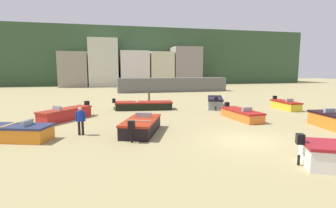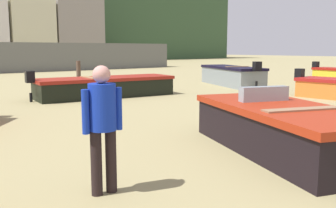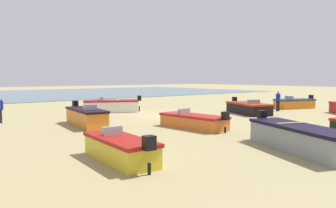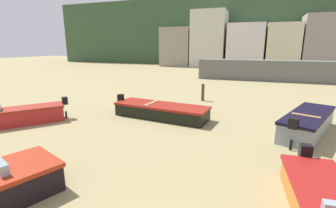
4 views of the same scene
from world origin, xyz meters
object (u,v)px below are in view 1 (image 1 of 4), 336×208
Objects in this scene: boat_red_5 at (66,114)px; boat_grey_7 at (215,102)px; beach_walker_foreground at (81,119)px; boat_orange_2 at (17,132)px; mooring_post_near_water at (149,97)px; boat_yellow_1 at (285,105)px; boat_black_3 at (141,126)px; boat_orange_4 at (241,114)px; boat_black_6 at (144,105)px.

boat_grey_7 is at bearing -126.62° from boat_red_5.
boat_red_5 is 2.54× the size of beach_walker_foreground.
mooring_post_near_water is at bearing 164.38° from boat_orange_2.
mooring_post_near_water is at bearing -92.99° from boat_red_5.
boat_yellow_1 is 15.56m from boat_black_3.
boat_orange_4 is at bearing -74.04° from boat_grey_7.
boat_black_3 is 3.48× the size of mooring_post_near_water.
mooring_post_near_water is at bearing 172.27° from boat_black_6.
boat_black_3 is 1.04× the size of boat_red_5.
beach_walker_foreground is (-17.83, -5.60, 0.54)m from boat_yellow_1.
boat_black_3 is at bearing -2.04° from boat_black_6.
boat_yellow_1 reaches higher than boat_black_6.
boat_black_6 is 5.18m from mooring_post_near_water.
beach_walker_foreground is (1.55, -4.94, 0.51)m from boat_red_5.
boat_orange_2 is 0.68× the size of boat_black_6.
beach_walker_foreground is at bearing -163.88° from boat_black_3.
boat_yellow_1 is 0.75× the size of boat_grey_7.
beach_walker_foreground is (3.19, 0.40, 0.52)m from boat_orange_2.
boat_black_3 is 0.87× the size of boat_grey_7.
boat_yellow_1 is 0.85× the size of boat_orange_4.
boat_orange_4 is (7.87, 2.40, -0.05)m from boat_black_3.
beach_walker_foreground is at bearing 115.25° from boat_orange_2.
boat_orange_4 is at bearing 38.02° from boat_black_3.
boat_orange_2 reaches higher than boat_yellow_1.
boat_grey_7 is 14.67m from beach_walker_foreground.
boat_red_5 reaches higher than boat_black_6.
boat_black_3 is 7.22m from boat_red_5.
beach_walker_foreground reaches higher than boat_red_5.
boat_yellow_1 is 0.86× the size of boat_black_3.
mooring_post_near_water reaches higher than boat_orange_2.
boat_orange_2 reaches higher than boat_black_6.
beach_walker_foreground reaches higher than boat_orange_2.
beach_walker_foreground is at bearing -122.76° from boat_grey_7.
boat_black_3 is 3.48m from beach_walker_foreground.
mooring_post_near_water is (9.28, 13.93, 0.18)m from boat_orange_2.
boat_grey_7 is 3.02× the size of beach_walker_foreground.
boat_yellow_1 is at bearing -4.20° from boat_grey_7.
boat_orange_4 is 13.15m from boat_red_5.
beach_walker_foreground is (-4.80, -8.52, 0.57)m from boat_black_6.
boat_black_6 is 9.79m from beach_walker_foreground.
beach_walker_foreground is (-3.43, 0.30, 0.53)m from boat_black_3.
boat_black_6 is at bearing -114.99° from beach_walker_foreground.
beach_walker_foreground reaches higher than boat_grey_7.
boat_red_5 is 0.84× the size of boat_grey_7.
mooring_post_near_water is (2.66, 13.82, 0.18)m from boat_black_3.
boat_black_3 is 2.63× the size of beach_walker_foreground.
boat_orange_4 is at bearing 117.87° from boat_orange_2.
boat_orange_4 is 12.55m from mooring_post_near_water.
mooring_post_near_water is at bearing -30.29° from boat_yellow_1.
boat_black_6 is (1.37, 8.81, -0.04)m from boat_black_3.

